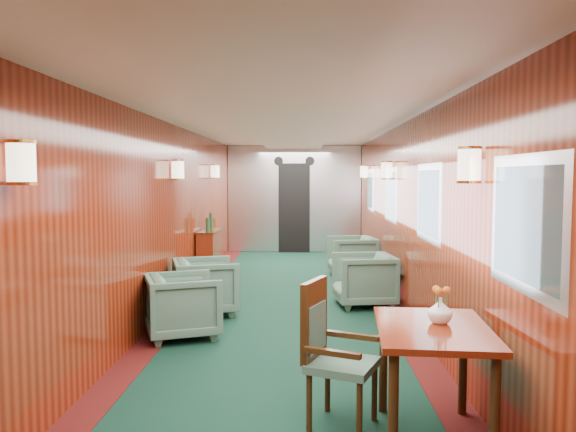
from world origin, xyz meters
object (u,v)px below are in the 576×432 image
Objects in this scene: side_chair at (330,347)px; credenza at (209,254)px; armchair_left_near at (183,305)px; armchair_right_near at (364,280)px; dining_table at (433,345)px; armchair_left_far at (206,286)px; armchair_right_far at (352,256)px.

credenza is (-1.75, 5.36, -0.12)m from side_chair.
armchair_right_near is at bearing -74.89° from armchair_left_near.
armchair_left_near is (0.28, -3.31, -0.09)m from credenza.
dining_table is at bearing -158.11° from armchair_left_near.
armchair_right_far is (2.04, 2.66, -0.00)m from armchair_left_far.
credenza is 1.45× the size of armchair_right_far.
armchair_right_near is at bearing 103.15° from side_chair.
armchair_left_near is at bearing -61.33° from armchair_right_near.
credenza is 3.32m from armchair_left_near.
credenza is 2.32m from armchair_left_far.
credenza is 1.48× the size of armchair_left_near.
dining_table is at bearing -164.89° from armchair_left_far.
dining_table is 1.39× the size of armchair_right_far.
armchair_right_far reaches higher than armchair_left_near.
armchair_left_near is 0.98× the size of armchair_right_far.
dining_table is at bearing -8.07° from armchair_right_far.
armchair_right_near is (2.36, -1.79, -0.08)m from credenza.
dining_table is 0.96× the size of credenza.
armchair_left_near is 4.23m from armchair_right_far.
dining_table is 1.39× the size of armchair_right_near.
armchair_left_near is 2.58m from armchair_right_near.
armchair_right_far is at bearing -50.73° from armchair_left_near.
armchair_right_far is (2.11, 3.67, 0.01)m from armchair_left_near.
armchair_right_near reaches higher than armchair_right_far.
armchair_right_far is at bearing 172.05° from armchair_right_near.
armchair_right_far is at bearing 106.53° from side_chair.
credenza reaches higher than side_chair.
dining_table reaches higher than armchair_left_far.
dining_table is 3.15m from armchair_left_near.
armchair_right_near is (2.02, 0.50, -0.00)m from armchair_left_far.
armchair_left_near is 0.98× the size of armchair_left_far.
armchair_right_near is at bearing -37.18° from credenza.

